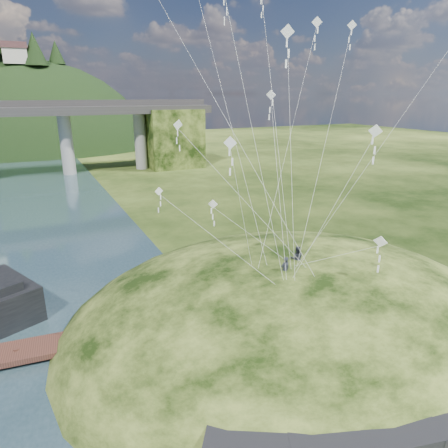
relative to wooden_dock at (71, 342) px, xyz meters
name	(u,v)px	position (x,y,z in m)	size (l,w,h in m)	color
ground	(209,365)	(7.58, -5.59, -0.48)	(320.00, 320.00, 0.00)	black
grass_hill	(293,336)	(15.58, -3.59, -1.98)	(36.00, 32.00, 13.00)	black
footpath	(431,401)	(15.05, -15.34, 1.60)	(22.29, 5.84, 0.83)	black
wooden_dock	(71,342)	(0.00, 0.00, 0.00)	(15.46, 3.90, 1.09)	#371C16
kite_flyers	(294,249)	(14.91, -3.90, 5.44)	(2.70, 1.91, 1.92)	#242730
kite_swarm	(269,92)	(14.43, -0.79, 15.86)	(18.37, 14.63, 20.76)	white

